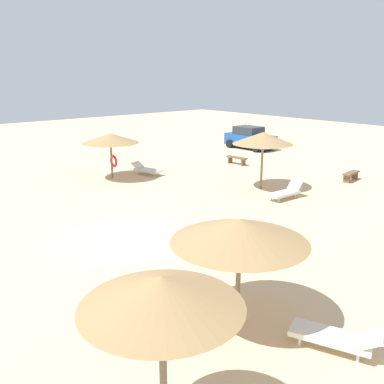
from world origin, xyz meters
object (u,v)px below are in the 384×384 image
lounger_6 (337,337)px  bench_1 (237,159)px  parasol_1 (240,231)px  parasol_2 (110,138)px  lounger_3 (286,192)px  lounger_1 (159,301)px  parasol_0 (162,293)px  parked_car (250,138)px  lounger_2 (146,169)px  bench_0 (351,175)px  parasol_3 (263,138)px

lounger_6 → bench_1: size_ratio=1.32×
parasol_1 → bench_1: 18.44m
parasol_1 → lounger_6: (2.18, 0.78, -1.99)m
parasol_2 → lounger_6: 17.41m
lounger_3 → lounger_1: bearing=-68.5°
parasol_1 → lounger_1: 2.75m
parasol_1 → bench_1: parasol_1 is taller
parasol_0 → parked_car: size_ratio=0.74×
parasol_2 → lounger_1: 14.69m
lounger_2 → bench_0: (8.65, 7.57, 0.03)m
bench_0 → bench_1: bearing=-168.3°
parasol_1 → lounger_2: 15.95m
parasol_0 → lounger_2: parasol_0 is taller
lounger_6 → bench_0: (-7.59, 14.04, 0.03)m
lounger_2 → lounger_6: bearing=-21.7°
lounger_6 → bench_0: 15.96m
bench_1 → parasol_3: bearing=-34.8°
parasol_3 → bench_0: 5.86m
parasol_3 → lounger_3: 3.06m
lounger_1 → lounger_2: (-12.58, 8.46, -0.01)m
parasol_0 → bench_0: size_ratio=1.93×
parasol_0 → lounger_1: bearing=144.5°
parasol_0 → lounger_3: (-7.35, 12.81, -2.39)m
lounger_3 → bench_0: (0.22, 5.51, 0.02)m
parasol_0 → lounger_1: 4.61m
lounger_2 → lounger_6: 17.48m
bench_0 → parasol_3: bearing=-113.9°
parasol_0 → lounger_6: size_ratio=1.48×
parasol_2 → bench_0: parasol_2 is taller
parasol_3 → bench_1: (-4.98, 3.46, -2.25)m
lounger_3 → lounger_6: lounger_3 is taller
lounger_1 → parasol_1: bearing=39.3°
bench_1 → lounger_3: bearing=-30.0°
parasol_1 → lounger_3: parasol_1 is taller
parasol_0 → bench_1: bearing=130.4°
parasol_1 → parasol_3: (-7.61, 9.87, 0.29)m
bench_0 → parasol_1: bearing=-69.9°
parasol_0 → parasol_2: 18.47m
lounger_3 → lounger_6: bearing=-47.5°
lounger_2 → parked_car: (-2.01, 11.26, 0.51)m
lounger_1 → bench_0: (-3.93, 16.03, 0.02)m
parasol_1 → parasol_2: size_ratio=1.01×
lounger_1 → bench_1: 18.30m
bench_0 → parked_car: bearing=161.0°
lounger_6 → bench_0: bearing=118.4°
parasol_1 → parasol_3: parasol_3 is taller
parasol_0 → parasol_2: (-16.26, 8.75, -0.46)m
lounger_2 → bench_1: 6.26m
parasol_2 → parasol_1: bearing=-19.8°
parasol_0 → lounger_6: (0.45, 4.28, -2.40)m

